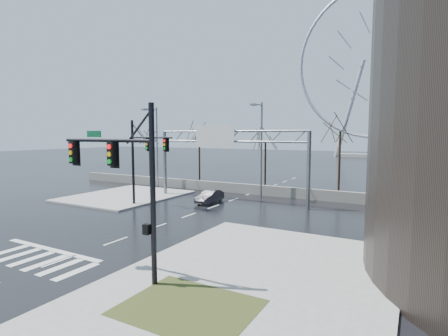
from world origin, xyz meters
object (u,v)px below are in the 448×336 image
Objects in this scene: sign_gantry at (225,150)px; ferris_wheel at (376,66)px; signal_mast_far at (142,155)px; car at (210,196)px; signal_mast_near at (128,175)px.

ferris_wheel reaches higher than sign_gantry.
car is (4.57, 4.49, -4.21)m from signal_mast_far.
signal_mast_far is at bearing -97.20° from ferris_wheel.
signal_mast_near is 19.12m from car.
signal_mast_near is 2.13× the size of car.
signal_mast_far is 7.67m from car.
signal_mast_near is 19.79m from sign_gantry.
signal_mast_near and signal_mast_far have the same top height.
car is at bearing 44.50° from signal_mast_far.
ferris_wheel is (-0.14, 99.04, 21.26)m from signal_mast_near.
signal_mast_near is 101.29m from ferris_wheel.
sign_gantry is at bearing -93.84° from ferris_wheel.
car is (-0.92, -1.51, -4.56)m from sign_gantry.
signal_mast_far is at bearing -132.47° from sign_gantry.
signal_mast_near is at bearing -89.92° from ferris_wheel.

